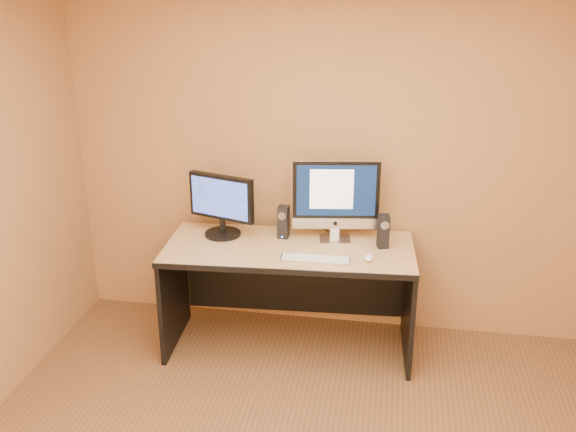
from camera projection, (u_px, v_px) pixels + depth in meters
The scene contains 10 objects.
walls at pixel (296, 285), 2.80m from camera, with size 4.00×4.00×2.60m, color #A16C40, non-canonical shape.
desk at pixel (289, 298), 4.59m from camera, with size 1.72×0.75×0.80m, color tan, non-canonical shape.
imac at pixel (336, 201), 4.46m from camera, with size 0.61×0.23×0.59m, color silver, non-canonical shape.
second_monitor at pixel (222, 206), 4.57m from camera, with size 0.52×0.26×0.45m, color black, non-canonical shape.
speaker_left at pixel (283, 222), 4.57m from camera, with size 0.07×0.08×0.24m, color black, non-canonical shape.
speaker_right at pixel (383, 231), 4.40m from camera, with size 0.07×0.08×0.24m, color black, non-canonical shape.
keyboard at pixel (315, 259), 4.23m from camera, with size 0.46×0.13×0.02m, color silver.
mouse at pixel (369, 257), 4.24m from camera, with size 0.06×0.11×0.04m, color white.
cable_a at pixel (333, 234), 4.65m from camera, with size 0.01×0.01×0.24m, color black.
cable_b at pixel (330, 234), 4.66m from camera, with size 0.01×0.01×0.19m, color black.
Camera 1 is at (0.39, -2.48, 2.57)m, focal length 40.00 mm.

